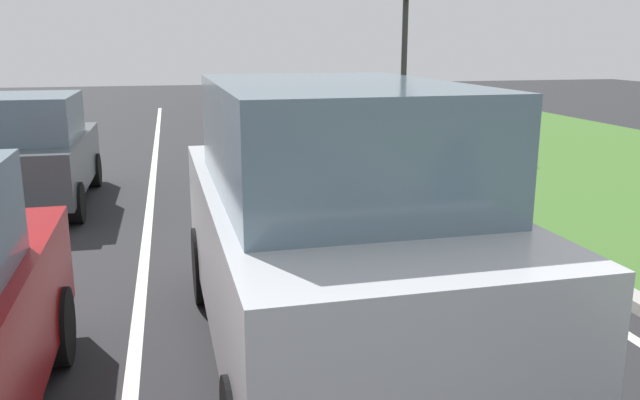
# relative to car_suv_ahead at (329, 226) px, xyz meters

# --- Properties ---
(ground_plane) EXTENTS (60.00, 60.00, 0.00)m
(ground_plane) POSITION_rel_car_suv_ahead_xyz_m (-0.86, 5.84, -1.17)
(ground_plane) COLOR #262628
(lane_line_center) EXTENTS (0.12, 32.00, 0.01)m
(lane_line_center) POSITION_rel_car_suv_ahead_xyz_m (-1.56, 5.84, -1.16)
(lane_line_center) COLOR silver
(lane_line_center) RESTS_ON ground
(lane_line_right_edge) EXTENTS (0.12, 32.00, 0.01)m
(lane_line_right_edge) POSITION_rel_car_suv_ahead_xyz_m (2.74, 5.84, -1.16)
(lane_line_right_edge) COLOR silver
(lane_line_right_edge) RESTS_ON ground
(curb_right) EXTENTS (0.24, 48.00, 0.12)m
(curb_right) POSITION_rel_car_suv_ahead_xyz_m (3.24, 5.84, -1.11)
(curb_right) COLOR #9E9B93
(curb_right) RESTS_ON ground
(car_suv_ahead) EXTENTS (2.05, 4.54, 2.28)m
(car_suv_ahead) POSITION_rel_car_suv_ahead_xyz_m (0.00, 0.00, 0.00)
(car_suv_ahead) COLOR #B7BABF
(car_suv_ahead) RESTS_ON ground
(car_hatchback_far) EXTENTS (1.73, 3.70, 1.78)m
(car_hatchback_far) POSITION_rel_car_suv_ahead_xyz_m (-3.32, 6.10, -0.28)
(car_hatchback_far) COLOR #474C51
(car_hatchback_far) RESTS_ON ground
(traffic_light_near_right) EXTENTS (0.32, 0.50, 4.79)m
(traffic_light_near_right) POSITION_rel_car_suv_ahead_xyz_m (4.34, 10.17, 2.02)
(traffic_light_near_right) COLOR #2D2D2D
(traffic_light_near_right) RESTS_ON ground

